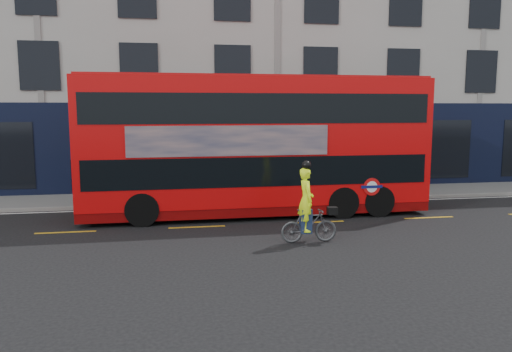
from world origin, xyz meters
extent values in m
plane|color=black|center=(0.00, 0.00, 0.00)|extent=(120.00, 120.00, 0.00)
cube|color=slate|center=(0.00, 6.50, 0.06)|extent=(60.00, 3.00, 0.12)
cube|color=gray|center=(0.00, 5.00, 0.07)|extent=(60.00, 0.12, 0.13)
cube|color=#AFACA5|center=(0.00, 13.00, 7.50)|extent=(50.00, 10.00, 15.00)
cube|color=black|center=(0.00, 7.98, 2.00)|extent=(50.00, 0.08, 4.00)
cube|color=silver|center=(0.00, 4.70, 0.00)|extent=(58.00, 0.10, 0.01)
cube|color=red|center=(-1.81, 3.19, 2.64)|extent=(12.01, 2.83, 4.30)
cube|color=#690404|center=(-1.81, 3.19, 0.33)|extent=(12.01, 2.78, 0.33)
cube|color=black|center=(-1.81, 3.19, 1.69)|extent=(11.53, 2.87, 0.98)
cube|color=black|center=(-1.81, 3.19, 3.76)|extent=(11.53, 2.87, 0.98)
cube|color=#AD0B0C|center=(-1.81, 3.19, 4.82)|extent=(11.77, 2.72, 0.09)
cube|color=black|center=(4.20, 3.24, 1.69)|extent=(0.06, 2.45, 0.98)
cube|color=black|center=(4.20, 3.24, 3.76)|extent=(0.06, 2.45, 0.98)
cube|color=black|center=(-7.82, 3.14, 1.69)|extent=(0.06, 2.45, 0.98)
cube|color=tan|center=(-2.89, 1.79, 2.72)|extent=(6.54, 0.10, 0.98)
cylinder|color=red|center=(2.02, 1.83, 1.09)|extent=(0.61, 0.03, 0.61)
cylinder|color=white|center=(2.02, 1.83, 1.09)|extent=(0.39, 0.02, 0.39)
cube|color=#0C1459|center=(2.02, 1.82, 1.09)|extent=(0.76, 0.03, 0.10)
cylinder|color=black|center=(2.33, 3.23, 0.54)|extent=(1.11, 2.78, 1.09)
cylinder|color=black|center=(1.02, 3.22, 0.54)|extent=(1.11, 2.78, 1.09)
cylinder|color=black|center=(-5.73, 3.16, 0.54)|extent=(1.11, 2.78, 1.09)
imported|color=#484A4D|center=(-0.98, -0.88, 0.48)|extent=(1.61, 0.46, 0.97)
imported|color=#D5F616|center=(-1.08, -0.88, 1.23)|extent=(0.43, 0.65, 1.79)
cube|color=black|center=(-0.31, -0.88, 0.89)|extent=(0.27, 0.21, 0.21)
cube|color=#1B2949|center=(-1.08, -0.88, 0.63)|extent=(0.29, 0.37, 0.68)
sphere|color=black|center=(-1.08, -0.88, 2.20)|extent=(0.25, 0.25, 0.25)
camera|label=1|loc=(-4.80, -14.14, 3.77)|focal=35.00mm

